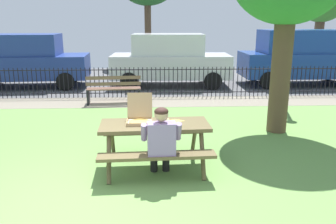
% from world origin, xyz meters
% --- Properties ---
extents(ground, '(28.00, 10.99, 0.02)m').
position_xyz_m(ground, '(0.00, 1.50, -0.01)').
color(ground, '#669148').
extents(cobblestone_walkway, '(28.00, 1.40, 0.01)m').
position_xyz_m(cobblestone_walkway, '(0.00, 6.29, -0.00)').
color(cobblestone_walkway, gray).
extents(street_asphalt, '(28.00, 7.04, 0.01)m').
position_xyz_m(street_asphalt, '(0.00, 10.51, -0.01)').
color(street_asphalt, '#515154').
extents(picnic_table_foreground, '(1.86, 1.56, 0.79)m').
position_xyz_m(picnic_table_foreground, '(1.11, 1.44, 0.60)').
color(picnic_table_foreground, brown).
rests_on(picnic_table_foreground, ground).
extents(pizza_box_open, '(0.42, 0.51, 0.45)m').
position_xyz_m(pizza_box_open, '(0.86, 1.55, 0.86)').
color(pizza_box_open, tan).
rests_on(pizza_box_open, picnic_table_foreground).
extents(pizza_slice_on_table, '(0.26, 0.16, 0.02)m').
position_xyz_m(pizza_slice_on_table, '(1.44, 1.59, 0.78)').
color(pizza_slice_on_table, '#F3BE4E').
rests_on(pizza_slice_on_table, picnic_table_foreground).
extents(adult_at_table, '(0.62, 0.60, 1.19)m').
position_xyz_m(adult_at_table, '(1.20, 0.94, 0.66)').
color(adult_at_table, black).
rests_on(adult_at_table, ground).
extents(iron_fence_streetside, '(23.26, 0.03, 0.97)m').
position_xyz_m(iron_fence_streetside, '(0.00, 6.99, 0.50)').
color(iron_fence_streetside, black).
rests_on(iron_fence_streetside, ground).
extents(park_bench_center, '(1.63, 0.58, 0.85)m').
position_xyz_m(park_bench_center, '(-0.08, 6.16, 0.42)').
color(park_bench_center, brown).
rests_on(park_bench_center, ground).
extents(lamp_post_walkway, '(0.28, 0.28, 3.77)m').
position_xyz_m(lamp_post_walkway, '(4.88, 5.64, 2.32)').
color(lamp_post_walkway, '#4C4C51').
rests_on(lamp_post_walkway, ground).
extents(parked_car_center, '(4.50, 2.12, 1.94)m').
position_xyz_m(parked_car_center, '(-3.58, 9.01, 1.01)').
color(parked_car_center, navy).
rests_on(parked_car_center, ground).
extents(parked_car_right, '(4.45, 2.02, 1.94)m').
position_xyz_m(parked_car_right, '(1.74, 9.01, 1.01)').
color(parked_car_right, silver).
rests_on(parked_car_right, ground).
extents(parked_car_far_right, '(4.60, 1.95, 2.08)m').
position_xyz_m(parked_car_far_right, '(6.82, 9.01, 1.10)').
color(parked_car_far_right, navy).
rests_on(parked_car_far_right, ground).
extents(far_tree_center, '(2.56, 2.56, 4.61)m').
position_xyz_m(far_tree_center, '(10.36, 15.27, 3.37)').
color(far_tree_center, brown).
rests_on(far_tree_center, ground).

